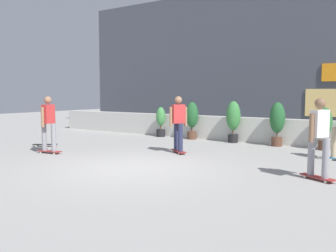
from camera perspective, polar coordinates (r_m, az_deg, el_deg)
ground_plane at (r=9.00m, az=-5.44°, el=-6.43°), size 48.00×48.00×0.00m
planter_wall at (r=14.02m, az=10.45°, el=-0.47°), size 18.00×0.40×0.90m
building_backdrop at (r=17.74m, az=15.96°, el=9.63°), size 20.00×2.08×6.50m
potted_plant_0 at (r=15.17m, az=-1.13°, el=0.79°), size 0.37×0.37×1.21m
potted_plant_1 at (r=14.35m, az=3.71°, el=1.26°), size 0.48×0.48×1.44m
potted_plant_2 at (r=13.55m, az=10.01°, el=1.14°), size 0.51×0.51×1.50m
potted_plant_3 at (r=12.97m, az=16.47°, el=0.78°), size 0.51×0.51×1.49m
potted_plant_4 at (r=12.60m, az=22.99°, el=-0.01°), size 0.44×0.44×1.35m
skater_foreground at (r=11.50m, az=-17.93°, el=0.61°), size 0.82×0.55×1.70m
skater_by_wall_left at (r=8.17m, az=22.24°, el=-1.28°), size 0.80×0.54×1.70m
skater_far_left at (r=11.00m, az=1.60°, el=0.66°), size 0.76×0.63×1.70m
skateboard_aside at (r=13.12m, az=-18.42°, el=-2.74°), size 0.77×0.62×0.08m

